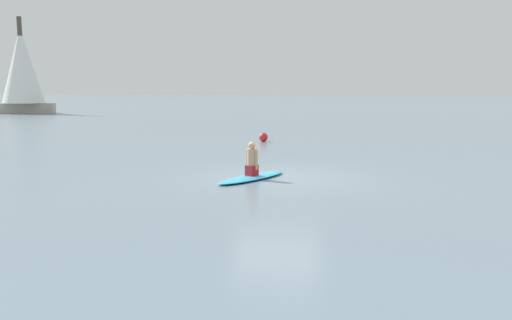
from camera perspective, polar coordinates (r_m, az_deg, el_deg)
name	(u,v)px	position (r m, az deg, el deg)	size (l,w,h in m)	color
ground_plane	(277,177)	(14.45, 2.41, -1.95)	(400.00, 400.00, 0.00)	slate
surfboard	(252,177)	(14.16, -0.47, -1.93)	(2.71, 0.70, 0.11)	#339EC6
person_paddler	(252,160)	(14.09, -0.47, -0.03)	(0.39, 0.39, 0.94)	#A51E23
sailboat_far_left	(22,69)	(58.63, -24.66, 9.24)	(6.18, 5.21, 9.83)	#B2A893
buoy_marker	(263,137)	(24.32, 0.82, 2.56)	(0.43, 0.43, 0.43)	red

